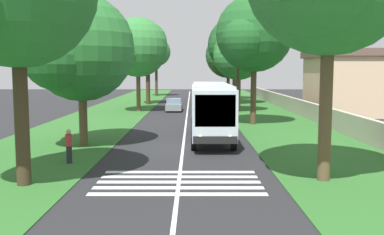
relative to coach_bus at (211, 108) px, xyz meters
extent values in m
plane|color=#262628|center=(-3.16, 1.80, -2.15)|extent=(160.00, 160.00, 0.00)
cube|color=#2D6628|center=(11.84, 10.00, -2.13)|extent=(120.00, 8.00, 0.04)
cube|color=#2D6628|center=(11.84, -6.40, -2.13)|extent=(120.00, 8.00, 0.04)
cube|color=silver|center=(11.84, 1.80, -2.14)|extent=(110.00, 0.16, 0.01)
cube|color=silver|center=(-0.03, 0.00, -0.05)|extent=(11.00, 2.50, 2.90)
cube|color=slate|center=(0.27, 0.00, 0.48)|extent=(9.68, 2.54, 0.85)
cube|color=slate|center=(-5.49, 0.00, 0.30)|extent=(0.08, 2.20, 1.74)
cube|color=#1E4C9E|center=(-0.03, 0.00, -1.05)|extent=(10.78, 2.53, 0.36)
cube|color=silver|center=(-0.03, 0.00, 1.49)|extent=(10.56, 2.30, 0.18)
cube|color=black|center=(-5.61, 0.00, -1.28)|extent=(0.16, 2.40, 0.40)
sphere|color=#F2EDCC|center=(-5.55, 0.80, -1.15)|extent=(0.24, 0.24, 0.24)
sphere|color=#F2EDCC|center=(-5.55, -0.81, -1.15)|extent=(0.24, 0.24, 0.24)
cylinder|color=black|center=(-3.93, 1.15, -1.60)|extent=(1.10, 0.32, 1.10)
cylinder|color=black|center=(3.47, 1.15, -1.60)|extent=(1.10, 0.32, 1.10)
cylinder|color=black|center=(-3.93, -1.15, -1.60)|extent=(1.10, 0.32, 1.10)
cylinder|color=black|center=(3.47, -1.15, -1.60)|extent=(1.10, 0.32, 1.10)
cube|color=silver|center=(-13.02, 1.80, -2.14)|extent=(0.45, 6.80, 0.01)
cube|color=silver|center=(-12.12, 1.80, -2.14)|extent=(0.45, 6.80, 0.01)
cube|color=silver|center=(-11.22, 1.80, -2.14)|extent=(0.45, 6.80, 0.01)
cube|color=silver|center=(-10.32, 1.80, -2.14)|extent=(0.45, 6.80, 0.01)
cube|color=silver|center=(-9.42, 1.80, -2.14)|extent=(0.45, 6.80, 0.01)
cube|color=gray|center=(20.67, 3.31, -1.62)|extent=(4.30, 1.75, 0.70)
cube|color=slate|center=(20.57, 3.31, -0.99)|extent=(2.00, 1.61, 0.55)
cylinder|color=black|center=(19.32, 4.09, -1.83)|extent=(0.64, 0.22, 0.64)
cylinder|color=black|center=(22.02, 4.09, -1.83)|extent=(0.64, 0.22, 0.64)
cylinder|color=black|center=(19.32, 2.53, -1.83)|extent=(0.64, 0.22, 0.64)
cylinder|color=black|center=(22.02, 2.53, -1.83)|extent=(0.64, 0.22, 0.64)
cube|color=gray|center=(27.03, 0.29, -1.62)|extent=(4.30, 1.75, 0.70)
cube|color=slate|center=(26.93, 0.29, -0.99)|extent=(2.00, 1.61, 0.55)
cylinder|color=black|center=(25.68, 1.07, -1.83)|extent=(0.64, 0.22, 0.64)
cylinder|color=black|center=(28.38, 1.07, -1.83)|extent=(0.64, 0.22, 0.64)
cylinder|color=black|center=(25.68, -0.49, -1.83)|extent=(0.64, 0.22, 0.64)
cylinder|color=black|center=(28.38, -0.49, -1.83)|extent=(0.64, 0.22, 0.64)
cube|color=#CC4C33|center=(38.04, 0.06, -0.67)|extent=(6.00, 2.10, 2.10)
cube|color=slate|center=(38.24, 0.06, -0.29)|extent=(5.04, 2.13, 0.70)
cube|color=slate|center=(35.07, 0.06, -0.46)|extent=(0.06, 1.76, 1.18)
cylinder|color=black|center=(36.14, 1.01, -1.77)|extent=(0.76, 0.24, 0.76)
cylinder|color=black|center=(39.94, 1.01, -1.77)|extent=(0.76, 0.24, 0.76)
cylinder|color=black|center=(36.14, -0.89, -1.77)|extent=(0.76, 0.24, 0.76)
cylinder|color=black|center=(39.94, -0.89, -1.77)|extent=(0.76, 0.24, 0.76)
cylinder|color=#3D2D1E|center=(-11.78, 8.02, 0.93)|extent=(0.57, 0.57, 6.07)
sphere|color=#286B2D|center=(-9.90, 8.02, 5.21)|extent=(4.29, 4.29, 4.29)
cylinder|color=#3D2D1E|center=(49.11, 7.62, 1.08)|extent=(0.48, 0.48, 6.38)
sphere|color=#337A38|center=(49.11, 7.62, 5.66)|extent=(5.07, 5.07, 5.07)
sphere|color=#337A38|center=(50.63, 7.62, 5.28)|extent=(2.90, 2.90, 2.90)
sphere|color=#337A38|center=(47.85, 8.38, 5.28)|extent=(2.83, 2.83, 2.83)
cylinder|color=brown|center=(20.11, 7.27, 0.54)|extent=(0.47, 0.47, 5.30)
sphere|color=#337A38|center=(20.11, 7.27, 5.00)|extent=(6.60, 6.60, 6.60)
sphere|color=#337A38|center=(22.09, 7.27, 4.51)|extent=(4.57, 4.57, 4.57)
sphere|color=#337A38|center=(18.46, 8.26, 4.51)|extent=(3.93, 3.93, 3.93)
cylinder|color=#3D2D1E|center=(30.10, 7.20, 1.37)|extent=(0.57, 0.57, 6.95)
sphere|color=#337A38|center=(30.10, 7.20, 6.26)|extent=(5.15, 5.15, 5.15)
sphere|color=#337A38|center=(31.65, 7.20, 5.87)|extent=(3.40, 3.40, 3.40)
sphere|color=#337A38|center=(28.82, 7.97, 5.87)|extent=(3.12, 3.12, 3.12)
cylinder|color=brown|center=(-2.40, 7.92, -0.03)|extent=(0.51, 0.51, 4.14)
sphere|color=#286B2D|center=(-2.40, 7.92, 3.80)|extent=(6.41, 6.41, 6.41)
sphere|color=#286B2D|center=(-0.48, 7.92, 3.32)|extent=(4.75, 4.75, 4.75)
sphere|color=#286B2D|center=(-4.00, 8.88, 3.32)|extent=(4.05, 4.05, 4.05)
cylinder|color=brown|center=(-11.03, -4.27, 1.26)|extent=(0.53, 0.53, 6.72)
cylinder|color=#4C3826|center=(8.17, -3.94, 0.82)|extent=(0.49, 0.49, 5.85)
sphere|color=#1E5623|center=(8.17, -3.94, 5.52)|extent=(6.44, 6.44, 6.44)
sphere|color=#1E5623|center=(10.10, -3.94, 5.04)|extent=(4.04, 4.04, 4.04)
sphere|color=#1E5623|center=(6.56, -2.98, 5.04)|extent=(3.68, 3.68, 3.68)
cylinder|color=#4C3826|center=(40.70, -4.43, 0.36)|extent=(0.50, 0.50, 4.93)
sphere|color=#19471E|center=(40.70, -4.43, 4.79)|extent=(7.16, 7.16, 7.16)
sphere|color=#19471E|center=(42.85, -4.43, 4.25)|extent=(4.98, 4.98, 4.98)
sphere|color=#19471E|center=(38.91, -3.36, 4.25)|extent=(4.74, 4.74, 4.74)
cylinder|color=#4C3826|center=(30.78, -4.46, 0.89)|extent=(0.51, 0.51, 6.00)
sphere|color=#19471E|center=(30.78, -4.46, 5.89)|extent=(7.25, 7.25, 7.25)
sphere|color=#19471E|center=(32.96, -4.46, 5.34)|extent=(5.29, 5.29, 5.29)
sphere|color=#19471E|center=(28.97, -3.37, 5.34)|extent=(5.04, 5.04, 5.04)
cylinder|color=brown|center=(20.11, -3.90, 0.27)|extent=(0.53, 0.53, 4.75)
sphere|color=#286B2D|center=(20.11, -3.90, 4.21)|extent=(5.70, 5.70, 5.70)
sphere|color=#286B2D|center=(21.82, -3.90, 3.79)|extent=(3.63, 3.63, 3.63)
sphere|color=#286B2D|center=(18.69, -3.04, 3.79)|extent=(4.03, 4.03, 4.03)
cylinder|color=#473828|center=(11.44, -2.94, 2.06)|extent=(0.24, 0.24, 8.32)
cube|color=#3D3326|center=(11.44, -2.94, 5.62)|extent=(0.12, 1.40, 0.12)
cube|color=#B2A893|center=(16.84, -9.80, -1.32)|extent=(70.00, 0.40, 1.58)
cube|color=beige|center=(17.88, -15.72, 0.84)|extent=(10.70, 7.68, 5.97)
cube|color=brown|center=(17.88, -15.72, 4.18)|extent=(11.30, 8.28, 0.72)
cylinder|color=#26262D|center=(-7.65, 7.35, -1.68)|extent=(0.28, 0.28, 0.85)
cylinder|color=#B23333|center=(-7.65, 7.35, -0.96)|extent=(0.34, 0.34, 0.60)
sphere|color=tan|center=(-7.65, 7.35, -0.54)|extent=(0.24, 0.24, 0.24)
camera|label=1|loc=(-29.14, 1.24, 2.50)|focal=41.22mm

